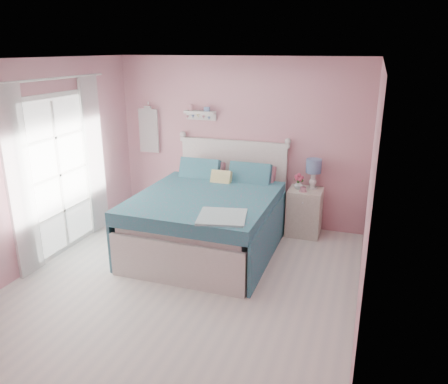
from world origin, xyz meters
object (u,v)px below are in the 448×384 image
Objects in this scene: bed at (209,219)px; vase at (298,185)px; table_lamp at (314,168)px; teacup at (303,189)px; nightstand at (304,212)px.

bed is 1.45m from vase.
table_lamp is (1.28, 0.98, 0.59)m from bed.
table_lamp is at bearing 60.95° from teacup.
table_lamp is 4.93× the size of teacup.
teacup is (1.17, 0.78, 0.31)m from bed.
table_lamp is 0.33m from vase.
bed is 1.72m from table_lamp.
vase reaches higher than teacup.
bed is 3.25× the size of nightstand.
vase reaches higher than nightstand.
table_lamp reaches higher than nightstand.
table_lamp reaches higher than teacup.
teacup is (0.09, -0.11, -0.03)m from vase.
nightstand is (1.20, 0.89, -0.07)m from bed.
nightstand is 0.68m from table_lamp.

